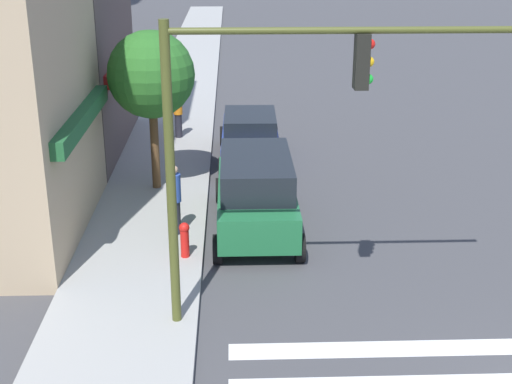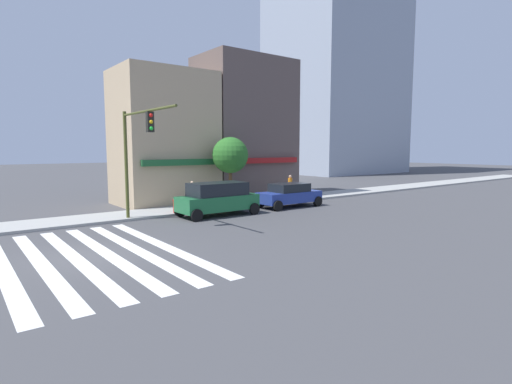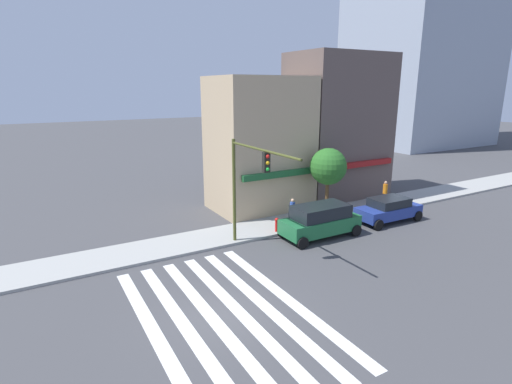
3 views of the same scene
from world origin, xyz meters
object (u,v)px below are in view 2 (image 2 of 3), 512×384
Objects in this scene: suv_green at (218,198)px; fire_hydrant at (175,205)px; pedestrian_blue_shirt at (192,195)px; traffic_signal at (136,144)px; sedan_blue at (289,195)px; street_tree at (230,155)px; pedestrian_orange_vest at (290,186)px.

suv_green is 5.59× the size of fire_hydrant.
suv_green is 2.59m from fire_hydrant.
pedestrian_blue_shirt is at bearing 105.81° from suv_green.
traffic_signal is 5.64m from suv_green.
fire_hydrant is at bearing 168.31° from sedan_blue.
traffic_signal is 1.39× the size of sedan_blue.
traffic_signal is 10.84m from sedan_blue.
suv_green is at bearing -1.80° from traffic_signal.
street_tree is (3.35, 0.80, 2.37)m from pedestrian_blue_shirt.
street_tree is (-2.84, 2.80, 2.60)m from sedan_blue.
traffic_signal is 5.46m from pedestrian_blue_shirt.
pedestrian_blue_shirt is 4.18m from street_tree.
pedestrian_blue_shirt is (-6.19, 2.00, 0.23)m from sedan_blue.
pedestrian_orange_vest is 5.72m from street_tree.
sedan_blue is 2.50× the size of pedestrian_blue_shirt.
sedan_blue is 7.72m from fire_hydrant.
street_tree reaches higher than sedan_blue.
suv_green is at bearing 29.55° from pedestrian_orange_vest.
sedan_blue is (5.62, -0.00, -0.19)m from suv_green.
traffic_signal is 7.97m from street_tree.
pedestrian_orange_vest is 0.39× the size of street_tree.
pedestrian_orange_vest is (8.55, 0.50, 0.00)m from pedestrian_blue_shirt.
street_tree is at bearing 45.06° from suv_green.
sedan_blue is at bearing -12.72° from fire_hydrant.
sedan_blue is 5.26× the size of fire_hydrant.
fire_hydrant is (2.80, 1.55, -3.51)m from traffic_signal.
pedestrian_orange_vest is at bearing -3.28° from street_tree.
sedan_blue is at bearing 58.83° from pedestrian_orange_vest.
fire_hydrant is at bearing 138.16° from suv_green.
fire_hydrant is 5.58m from street_tree.
suv_green is 4.62m from street_tree.
pedestrian_orange_vest is (2.36, 2.50, 0.23)m from sedan_blue.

